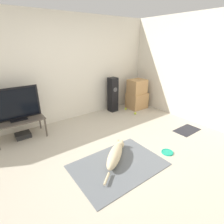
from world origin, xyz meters
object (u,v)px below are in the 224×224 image
object	(u,v)px
tv	(15,105)
tv_stand	(19,122)
dog	(115,154)
tennis_ball_near_speaker	(135,113)
cardboard_box_upper	(137,87)
cardboard_box_lower	(137,101)
floor_speaker	(113,95)
tennis_ball_by_boxes	(126,109)
frisbee	(167,152)
game_console	(23,135)

from	to	relation	value
tv	tv_stand	bearing A→B (deg)	-90.00
dog	tennis_ball_near_speaker	distance (m)	2.15
cardboard_box_upper	tennis_ball_near_speaker	size ratio (longest dim) A/B	7.47
cardboard_box_lower	cardboard_box_upper	distance (m)	0.44
cardboard_box_lower	floor_speaker	xyz separation A→B (m)	(-0.74, 0.24, 0.26)
dog	tennis_ball_by_boxes	xyz separation A→B (m)	(1.73, 1.74, -0.09)
frisbee	tennis_ball_by_boxes	bearing A→B (deg)	68.99
dog	cardboard_box_upper	distance (m)	2.75
dog	tennis_ball_near_speaker	bearing A→B (deg)	37.19
game_console	floor_speaker	bearing A→B (deg)	2.31
dog	tv	distance (m)	2.21
tennis_ball_near_speaker	game_console	size ratio (longest dim) A/B	0.22
tennis_ball_near_speaker	game_console	world-z (taller)	game_console
dog	cardboard_box_lower	xyz separation A→B (m)	(2.12, 1.67, 0.11)
frisbee	floor_speaker	size ratio (longest dim) A/B	0.22
floor_speaker	tennis_ball_near_speaker	bearing A→B (deg)	-61.56
dog	tennis_ball_near_speaker	xyz separation A→B (m)	(1.71, 1.30, -0.09)
floor_speaker	tv_stand	world-z (taller)	floor_speaker
tennis_ball_by_boxes	tennis_ball_near_speaker	distance (m)	0.44
tv_stand	tennis_ball_near_speaker	xyz separation A→B (m)	(2.85, -0.49, -0.35)
tv	tennis_ball_by_boxes	size ratio (longest dim) A/B	13.75
dog	game_console	world-z (taller)	dog
tennis_ball_near_speaker	floor_speaker	bearing A→B (deg)	118.44
frisbee	cardboard_box_upper	size ratio (longest dim) A/B	0.44
cardboard_box_lower	tennis_ball_near_speaker	distance (m)	0.59
tennis_ball_by_boxes	cardboard_box_upper	bearing A→B (deg)	-9.25
dog	tv_stand	size ratio (longest dim) A/B	0.92
cardboard_box_upper	tennis_ball_near_speaker	bearing A→B (deg)	-136.34
frisbee	cardboard_box_lower	xyz separation A→B (m)	(1.21, 2.07, 0.22)
frisbee	tennis_ball_by_boxes	size ratio (longest dim) A/B	3.29
frisbee	tennis_ball_near_speaker	xyz separation A→B (m)	(0.80, 1.70, 0.02)
floor_speaker	tv_stand	distance (m)	2.52
tennis_ball_by_boxes	tv_stand	bearing A→B (deg)	178.95
tv	game_console	bearing A→B (deg)	47.89
floor_speaker	game_console	xyz separation A→B (m)	(-2.49, -0.10, -0.44)
tv	tennis_ball_near_speaker	size ratio (longest dim) A/B	13.75
floor_speaker	tennis_ball_by_boxes	world-z (taller)	floor_speaker
game_console	tennis_ball_near_speaker	bearing A→B (deg)	-10.32
cardboard_box_upper	tv	xyz separation A→B (m)	(-3.24, 0.12, 0.09)
cardboard_box_upper	floor_speaker	bearing A→B (deg)	161.68
frisbee	cardboard_box_upper	xyz separation A→B (m)	(1.19, 2.08, 0.66)
cardboard_box_lower	floor_speaker	size ratio (longest dim) A/B	0.56
frisbee	cardboard_box_upper	distance (m)	2.49
cardboard_box_upper	tv_stand	size ratio (longest dim) A/B	0.52
tv_stand	tennis_ball_near_speaker	world-z (taller)	tv_stand
floor_speaker	tv_stand	bearing A→B (deg)	-177.11
frisbee	tv_stand	size ratio (longest dim) A/B	0.23
tennis_ball_near_speaker	game_console	distance (m)	2.87
frisbee	tennis_ball_near_speaker	bearing A→B (deg)	64.75
cardboard_box_lower	cardboard_box_upper	world-z (taller)	cardboard_box_upper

